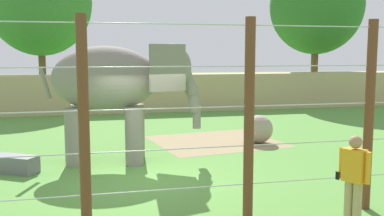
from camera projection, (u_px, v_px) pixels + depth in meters
ground_plane at (151, 180)px, 10.72m from camera, size 120.00×120.00×0.00m
dirt_patch at (216, 141)px, 15.44m from camera, size 4.65×4.33×0.01m
embankment_wall at (116, 93)px, 23.29m from camera, size 36.00×1.80×1.95m
elephant at (118, 84)px, 12.32m from camera, size 4.44×2.16×3.32m
enrichment_ball at (259, 129)px, 15.13m from camera, size 0.96×0.96×0.96m
cable_fence at (172, 123)px, 7.67m from camera, size 8.67×0.19×3.68m
zookeeper at (354, 179)px, 7.51m from camera, size 0.40×0.55×1.67m
feed_trough at (12, 164)px, 11.41m from camera, size 1.45×1.16×0.44m
tree_far_left at (40, 2)px, 27.50m from camera, size 6.36×6.36×9.58m
tree_left_of_centre at (316, 6)px, 27.51m from camera, size 5.74×5.74×9.03m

